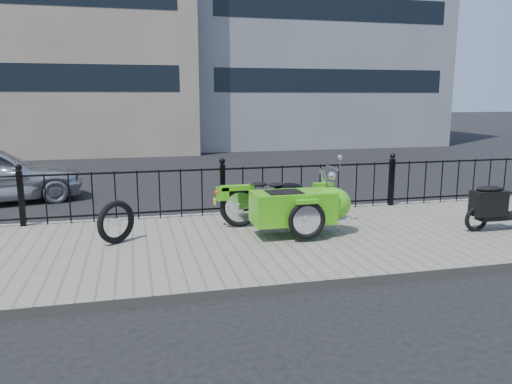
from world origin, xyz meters
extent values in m
plane|color=black|center=(0.00, 0.00, 0.00)|extent=(120.00, 120.00, 0.00)
cube|color=slate|center=(0.00, -0.50, 0.06)|extent=(30.00, 3.80, 0.12)
cube|color=gray|center=(0.00, 1.44, 0.06)|extent=(30.00, 0.10, 0.12)
cylinder|color=black|center=(0.00, 1.30, 0.99)|extent=(14.00, 0.04, 0.04)
cylinder|color=black|center=(0.00, 1.30, 0.24)|extent=(14.00, 0.04, 0.04)
cube|color=black|center=(-3.50, 1.30, 0.60)|extent=(0.09, 0.09, 0.96)
sphere|color=black|center=(-3.50, 1.30, 1.14)|extent=(0.11, 0.11, 0.11)
cube|color=black|center=(0.00, 1.30, 0.60)|extent=(0.09, 0.09, 0.96)
sphere|color=black|center=(0.00, 1.30, 1.14)|extent=(0.11, 0.11, 0.11)
cube|color=black|center=(3.50, 1.30, 0.60)|extent=(0.09, 0.09, 0.96)
sphere|color=black|center=(3.50, 1.30, 1.14)|extent=(0.11, 0.11, 0.11)
cube|color=gray|center=(-6.00, 16.00, 6.00)|extent=(14.00, 8.00, 12.00)
cube|color=black|center=(-6.00, 12.02, 3.00)|extent=(12.50, 0.06, 1.00)
cube|color=black|center=(7.00, 13.02, 3.00)|extent=(10.50, 0.06, 1.00)
cube|color=black|center=(7.00, 13.02, 6.00)|extent=(10.50, 0.06, 1.00)
torus|color=black|center=(1.63, 0.33, 0.46)|extent=(0.69, 0.09, 0.69)
torus|color=black|center=(0.13, 0.33, 0.46)|extent=(0.69, 0.09, 0.69)
torus|color=black|center=(0.93, -0.81, 0.46)|extent=(0.60, 0.08, 0.60)
cube|color=gray|center=(0.88, 0.33, 0.48)|extent=(0.34, 0.22, 0.24)
cylinder|color=black|center=(0.88, 0.33, 0.41)|extent=(1.40, 0.04, 0.04)
ellipsoid|color=black|center=(1.00, 0.33, 0.72)|extent=(0.54, 0.29, 0.26)
cylinder|color=silver|center=(1.81, 0.33, 1.08)|extent=(0.03, 0.56, 0.03)
cylinder|color=silver|center=(1.69, 0.33, 0.77)|extent=(0.25, 0.04, 0.59)
sphere|color=silver|center=(1.79, 0.33, 0.95)|extent=(0.15, 0.15, 0.15)
cube|color=#48B515|center=(1.63, 0.33, 0.79)|extent=(0.36, 0.12, 0.06)
cube|color=#48B515|center=(0.08, 0.33, 0.80)|extent=(0.55, 0.16, 0.08)
ellipsoid|color=black|center=(0.78, 0.33, 0.82)|extent=(0.31, 0.22, 0.08)
ellipsoid|color=black|center=(0.46, 0.33, 0.84)|extent=(0.31, 0.22, 0.08)
sphere|color=red|center=(-0.27, 0.33, 0.74)|extent=(0.07, 0.07, 0.07)
cube|color=gold|center=(-0.29, 0.43, 0.56)|extent=(0.02, 0.14, 0.10)
cube|color=#48B515|center=(0.83, -0.42, 0.59)|extent=(1.30, 0.62, 0.50)
ellipsoid|color=#48B515|center=(1.48, -0.42, 0.61)|extent=(0.65, 0.60, 0.54)
cube|color=black|center=(0.68, -0.42, 0.82)|extent=(0.55, 0.43, 0.06)
cube|color=#48B515|center=(0.93, -0.81, 0.76)|extent=(0.34, 0.11, 0.06)
torus|color=black|center=(3.86, -0.89, 0.33)|extent=(0.43, 0.07, 0.43)
cube|color=black|center=(4.43, -0.89, 0.35)|extent=(1.04, 0.23, 0.10)
cube|color=black|center=(4.07, -0.89, 0.59)|extent=(0.57, 0.27, 0.42)
ellipsoid|color=black|center=(4.07, -0.89, 0.83)|extent=(0.49, 0.24, 0.09)
torus|color=black|center=(-1.90, -0.17, 0.45)|extent=(0.58, 0.49, 0.66)
camera|label=1|loc=(-1.60, -7.79, 2.32)|focal=35.00mm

